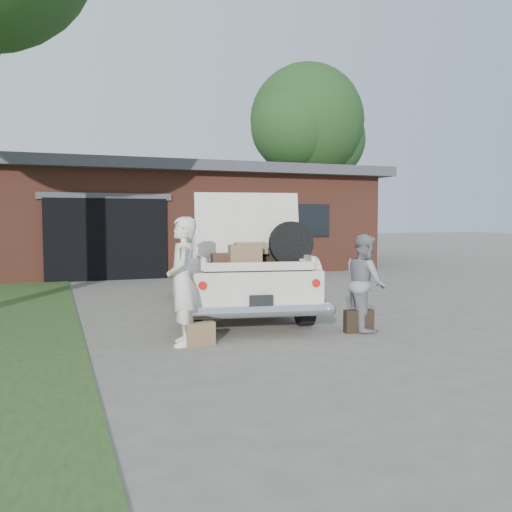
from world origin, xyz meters
name	(u,v)px	position (x,y,z in m)	size (l,w,h in m)	color
ground	(271,336)	(0.00, 0.00, 0.00)	(90.00, 90.00, 0.00)	gray
house	(171,218)	(0.98, 11.47, 1.67)	(12.80, 7.80, 3.30)	brown
tree_right	(308,127)	(7.93, 15.03, 5.72)	(5.81, 5.05, 8.50)	#38281E
sedan	(235,270)	(0.22, 2.27, 0.74)	(2.76, 5.26, 2.07)	white
woman_left	(182,281)	(-1.29, -0.08, 0.84)	(0.62, 0.40, 1.69)	silver
woman_right	(365,282)	(1.46, -0.11, 0.72)	(0.70, 0.54, 1.44)	gray
suitcase_left	(200,334)	(-1.09, -0.19, 0.15)	(0.40, 0.13, 0.31)	olive
suitcase_right	(359,321)	(1.30, -0.22, 0.17)	(0.43, 0.14, 0.33)	black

